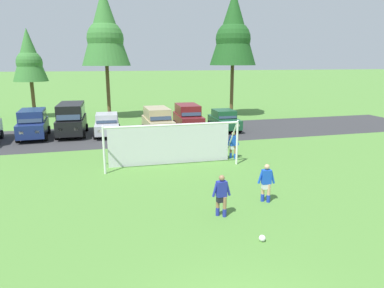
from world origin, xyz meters
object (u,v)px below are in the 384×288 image
parked_car_slot_center_left (72,118)px  parked_car_slot_far_right (224,120)px  player_striker_near (266,183)px  parked_car_slot_center_right (158,121)px  soccer_goal (171,143)px  parked_car_slot_center (107,124)px  player_defender_far (233,145)px  soccer_ball (262,238)px  player_midfield_center (221,196)px  parked_car_slot_right (188,117)px  parked_car_slot_left (33,123)px

parked_car_slot_center_left → parked_car_slot_far_right: 12.51m
player_striker_near → parked_car_slot_center_right: (-2.14, 14.75, 0.29)m
soccer_goal → parked_car_slot_center: soccer_goal is taller
parked_car_slot_center_left → soccer_goal: bearing=-59.2°
parked_car_slot_center → parked_car_slot_center_right: bearing=-12.1°
player_defender_far → parked_car_slot_center: parked_car_slot_center is taller
soccer_ball → parked_car_slot_center_right: size_ratio=0.05×
soccer_ball → player_defender_far: size_ratio=0.13×
player_midfield_center → parked_car_slot_right: size_ratio=0.35×
parked_car_slot_far_right → player_striker_near: bearing=-103.6°
soccer_ball → parked_car_slot_center: 19.14m
parked_car_slot_far_right → soccer_goal: bearing=-125.7°
player_defender_far → parked_car_slot_center_right: (-3.27, 8.11, 0.29)m
parked_car_slot_center → parked_car_slot_center_right: (3.92, -0.84, 0.24)m
soccer_ball → player_striker_near: player_striker_near is taller
parked_car_slot_center_right → parked_car_slot_far_right: size_ratio=1.09×
soccer_goal → parked_car_slot_center_right: (0.62, 8.46, -0.18)m
soccer_goal → player_striker_near: bearing=-66.2°
player_defender_far → parked_car_slot_far_right: bearing=73.5°
soccer_ball → parked_car_slot_center_left: bearing=110.3°
soccer_goal → parked_car_slot_center_left: 11.72m
parked_car_slot_center_left → parked_car_slot_right: parked_car_slot_center_left is taller
parked_car_slot_center → parked_car_slot_far_right: size_ratio=1.00×
player_midfield_center → parked_car_slot_center: 16.87m
player_midfield_center → parked_car_slot_center: size_ratio=0.38×
parked_car_slot_center_left → parked_car_slot_center: size_ratio=1.14×
parked_car_slot_left → soccer_ball: bearing=-62.4°
parked_car_slot_left → parked_car_slot_far_right: (15.26, -0.79, -0.24)m
soccer_goal → parked_car_slot_right: 10.51m
player_defender_far → parked_car_slot_far_right: parked_car_slot_far_right is taller
parked_car_slot_center_right → parked_car_slot_far_right: 5.86m
parked_car_slot_center_left → parked_car_slot_center: 2.84m
parked_car_slot_center_left → parked_car_slot_center: parked_car_slot_center_left is taller
soccer_ball → parked_car_slot_center_right: 17.79m
parked_car_slot_center_left → player_midfield_center: bearing=-69.3°
player_midfield_center → parked_car_slot_center_right: size_ratio=0.35×
soccer_goal → soccer_ball: bearing=-82.9°
parked_car_slot_right → soccer_goal: bearing=-109.4°
parked_car_slot_right → parked_car_slot_far_right: 3.12m
player_defender_far → parked_car_slot_center_left: parked_car_slot_center_left is taller
soccer_goal → parked_car_slot_right: size_ratio=1.59×
parked_car_slot_left → parked_car_slot_center: parked_car_slot_left is taller
parked_car_slot_far_right → soccer_ball: bearing=-106.2°
soccer_goal → parked_car_slot_left: size_ratio=1.59×
player_striker_near → parked_car_slot_right: (0.73, 16.19, 0.29)m
parked_car_slot_center → parked_car_slot_far_right: bearing=-2.0°
parked_car_slot_center → parked_car_slot_center_left: bearing=164.2°
soccer_goal → parked_car_slot_center: size_ratio=1.75×
player_defender_far → parked_car_slot_center_right: bearing=112.0°
player_striker_near → player_defender_far: (1.13, 6.63, 0.00)m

